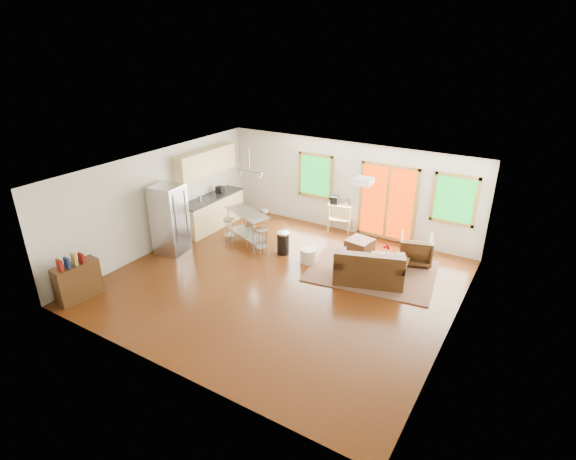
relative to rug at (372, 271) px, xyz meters
The scene contains 29 objects.
floor 2.25m from the rug, 135.52° to the right, with size 7.50×7.00×0.02m, color #371807.
ceiling 3.43m from the rug, 135.52° to the right, with size 7.50×7.00×0.02m, color silver.
back_wall 2.82m from the rug, 129.59° to the left, with size 7.50×0.02×2.60m, color beige.
left_wall 5.73m from the rug, 163.65° to the right, with size 0.02×7.00×2.60m, color beige.
right_wall 2.96m from the rug, 36.09° to the right, with size 0.02×7.00×2.60m, color beige.
front_wall 5.48m from the rug, 107.49° to the right, with size 7.50×0.02×2.60m, color beige.
window_left 3.54m from the rug, 144.05° to the left, with size 1.10×0.05×1.30m.
french_doors 2.21m from the rug, 102.02° to the left, with size 1.60×0.05×2.10m.
window_right 2.73m from the rug, 55.47° to the left, with size 1.10×0.05×1.30m.
rug is the anchor object (origin of this frame).
loveseat 0.61m from the rug, 78.61° to the right, with size 1.77×1.34×0.83m.
coffee_table 0.47m from the rug, 18.67° to the left, with size 0.99×0.67×0.37m.
armchair 1.28m from the rug, 53.24° to the left, with size 0.77×0.72×0.79m, color black.
ottoman 0.99m from the rug, 131.45° to the left, with size 0.60×0.60×0.40m, color black.
pouf 1.60m from the rug, 166.01° to the right, with size 0.42×0.42×0.37m, color beige.
vase 0.59m from the rug, 15.59° to the left, with size 0.23×0.24×0.35m.
book 0.78m from the rug, 32.05° to the left, with size 0.24×0.03×0.32m, color maroon.
cabinets 5.17m from the rug, behind, with size 0.64×2.24×2.30m.
refrigerator 5.25m from the rug, 160.83° to the right, with size 0.81×0.79×1.81m.
island 3.60m from the rug, behind, with size 1.50×1.03×0.88m.
cup 3.15m from the rug, behind, with size 0.14×0.11×0.14m, color silver.
bar_stool_a 4.04m from the rug, behind, with size 0.40×0.40×0.66m.
bar_stool_b 3.37m from the rug, behind, with size 0.31×0.31×0.64m.
bar_stool_c 2.92m from the rug, 167.55° to the right, with size 0.37×0.37×0.70m.
trash_can 2.38m from the rug, behind, with size 0.36×0.36×0.60m.
kitchen_cart 2.58m from the rug, 134.50° to the left, with size 0.77×0.59×1.04m.
bookshelf 6.65m from the rug, 138.26° to the right, with size 0.46×0.96×1.09m.
ceiling_flush 2.70m from the rug, 90.11° to the right, with size 0.35×0.35×0.12m, color white.
pendant_light 3.98m from the rug, behind, with size 0.80×0.18×0.79m.
Camera 1 is at (4.82, -7.61, 5.26)m, focal length 28.00 mm.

